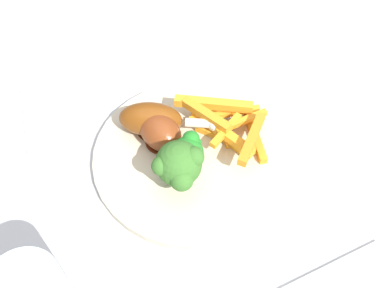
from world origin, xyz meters
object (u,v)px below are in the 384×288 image
(broccoli_floret_middle, at_px, (188,154))
(chicken_drumstick_far, at_px, (163,134))
(dining_table, at_px, (225,190))
(fork, at_px, (27,106))
(chicken_drumstick_near, at_px, (155,120))
(dinner_plate, at_px, (192,156))
(carrot_fries_pile, at_px, (227,124))
(broccoli_floret_front, at_px, (179,165))

(broccoli_floret_middle, bearing_deg, chicken_drumstick_far, -49.92)
(dining_table, xyz_separation_m, fork, (0.29, -0.06, 0.12))
(chicken_drumstick_near, height_order, chicken_drumstick_far, chicken_drumstick_near)
(dinner_plate, xyz_separation_m, carrot_fries_pile, (-0.04, -0.03, 0.02))
(dining_table, height_order, carrot_fries_pile, carrot_fries_pile)
(carrot_fries_pile, bearing_deg, chicken_drumstick_near, -0.33)
(dining_table, xyz_separation_m, chicken_drumstick_near, (0.10, -0.01, 0.15))
(dining_table, bearing_deg, chicken_drumstick_far, 6.02)
(broccoli_floret_middle, distance_m, chicken_drumstick_far, 0.05)
(broccoli_floret_middle, relative_size, chicken_drumstick_far, 0.59)
(broccoli_floret_front, height_order, chicken_drumstick_near, broccoli_floret_front)
(fork, bearing_deg, broccoli_floret_front, 41.82)
(carrot_fries_pile, xyz_separation_m, chicken_drumstick_near, (0.09, -0.00, 0.00))
(broccoli_floret_middle, relative_size, chicken_drumstick_near, 0.43)
(broccoli_floret_middle, relative_size, carrot_fries_pile, 0.47)
(chicken_drumstick_near, bearing_deg, dinner_plate, 144.56)
(carrot_fries_pile, bearing_deg, dinner_plate, 38.42)
(carrot_fries_pile, height_order, chicken_drumstick_near, chicken_drumstick_near)
(chicken_drumstick_near, bearing_deg, chicken_drumstick_far, 118.54)
(dining_table, xyz_separation_m, dinner_plate, (0.05, 0.02, 0.13))
(dinner_plate, xyz_separation_m, chicken_drumstick_far, (0.04, -0.01, 0.03))
(broccoli_floret_front, bearing_deg, fork, -29.20)
(broccoli_floret_front, bearing_deg, carrot_fries_pile, -125.02)
(carrot_fries_pile, xyz_separation_m, chicken_drumstick_far, (0.08, 0.02, 0.00))
(dinner_plate, xyz_separation_m, fork, (0.24, -0.08, -0.00))
(chicken_drumstick_near, bearing_deg, carrot_fries_pile, 179.67)
(broccoli_floret_middle, xyz_separation_m, chicken_drumstick_near, (0.05, -0.06, -0.01))
(fork, bearing_deg, dining_table, 59.90)
(dining_table, xyz_separation_m, chicken_drumstick_far, (0.09, 0.01, 0.15))
(dinner_plate, bearing_deg, chicken_drumstick_near, -35.44)
(dinner_plate, xyz_separation_m, broccoli_floret_front, (0.01, 0.05, 0.05))
(chicken_drumstick_far, bearing_deg, broccoli_floret_middle, 130.08)
(dinner_plate, xyz_separation_m, chicken_drumstick_near, (0.05, -0.04, 0.03))
(dinner_plate, bearing_deg, chicken_drumstick_far, -19.34)
(broccoli_floret_front, distance_m, chicken_drumstick_near, 0.09)
(broccoli_floret_front, relative_size, broccoli_floret_middle, 1.19)
(dinner_plate, relative_size, chicken_drumstick_near, 1.89)
(broccoli_floret_middle, xyz_separation_m, carrot_fries_pile, (-0.05, -0.06, -0.02))
(broccoli_floret_middle, bearing_deg, carrot_fries_pile, -128.09)
(broccoli_floret_front, relative_size, carrot_fries_pile, 0.56)
(dinner_plate, relative_size, chicken_drumstick_far, 2.61)
(carrot_fries_pile, bearing_deg, dining_table, 120.15)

